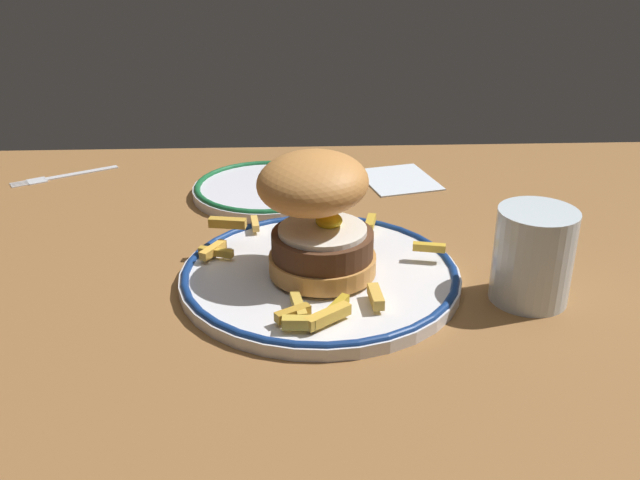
{
  "coord_description": "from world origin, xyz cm",
  "views": [
    {
      "loc": [
        -0.52,
        -64.62,
        33.78
      ],
      "look_at": [
        2.25,
        -2.61,
        4.6
      ],
      "focal_mm": 40.02,
      "sensor_mm": 36.0,
      "label": 1
    }
  ],
  "objects_px": {
    "side_plate": "(266,189)",
    "napkin": "(398,179)",
    "fork": "(62,176)",
    "dinner_plate": "(320,275)",
    "water_glass": "(532,262)",
    "burger": "(317,212)"
  },
  "relations": [
    {
      "from": "water_glass",
      "to": "side_plate",
      "type": "bearing_deg",
      "value": 132.28
    },
    {
      "from": "dinner_plate",
      "to": "side_plate",
      "type": "xyz_separation_m",
      "value": [
        -0.06,
        0.24,
        -0.0
      ]
    },
    {
      "from": "side_plate",
      "to": "napkin",
      "type": "height_order",
      "value": "side_plate"
    },
    {
      "from": "napkin",
      "to": "side_plate",
      "type": "bearing_deg",
      "value": -165.72
    },
    {
      "from": "fork",
      "to": "water_glass",
      "type": "bearing_deg",
      "value": -33.78
    },
    {
      "from": "fork",
      "to": "napkin",
      "type": "distance_m",
      "value": 0.46
    },
    {
      "from": "dinner_plate",
      "to": "side_plate",
      "type": "distance_m",
      "value": 0.25
    },
    {
      "from": "side_plate",
      "to": "fork",
      "type": "bearing_deg",
      "value": 164.32
    },
    {
      "from": "dinner_plate",
      "to": "napkin",
      "type": "bearing_deg",
      "value": 67.19
    },
    {
      "from": "fork",
      "to": "napkin",
      "type": "xyz_separation_m",
      "value": [
        0.46,
        -0.03,
        0.0
      ]
    },
    {
      "from": "burger",
      "to": "water_glass",
      "type": "relative_size",
      "value": 1.68
    },
    {
      "from": "fork",
      "to": "napkin",
      "type": "height_order",
      "value": "same"
    },
    {
      "from": "fork",
      "to": "side_plate",
      "type": "bearing_deg",
      "value": -15.68
    },
    {
      "from": "dinner_plate",
      "to": "burger",
      "type": "height_order",
      "value": "burger"
    },
    {
      "from": "dinner_plate",
      "to": "fork",
      "type": "relative_size",
      "value": 2.08
    },
    {
      "from": "dinner_plate",
      "to": "water_glass",
      "type": "distance_m",
      "value": 0.2
    },
    {
      "from": "side_plate",
      "to": "napkin",
      "type": "bearing_deg",
      "value": 14.28
    },
    {
      "from": "fork",
      "to": "burger",
      "type": "bearing_deg",
      "value": -43.31
    },
    {
      "from": "burger",
      "to": "dinner_plate",
      "type": "bearing_deg",
      "value": 16.28
    },
    {
      "from": "burger",
      "to": "napkin",
      "type": "relative_size",
      "value": 1.42
    },
    {
      "from": "side_plate",
      "to": "fork",
      "type": "height_order",
      "value": "side_plate"
    },
    {
      "from": "burger",
      "to": "side_plate",
      "type": "xyz_separation_m",
      "value": [
        -0.06,
        0.24,
        -0.07
      ]
    }
  ]
}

